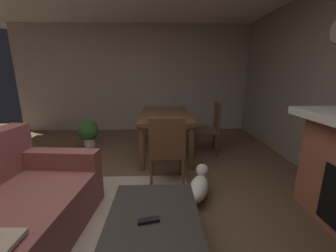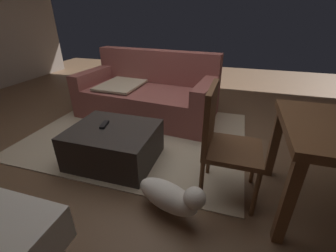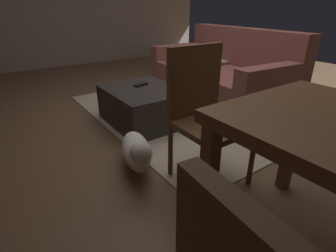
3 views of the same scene
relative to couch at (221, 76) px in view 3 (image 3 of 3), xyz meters
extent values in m
plane|color=brown|center=(0.32, -0.77, -0.31)|extent=(8.98, 8.98, 0.00)
cube|color=tan|center=(0.11, -0.66, -0.31)|extent=(2.60, 2.00, 0.01)
cube|color=#8C4C47|center=(0.00, -0.07, -0.10)|extent=(2.02, 1.15, 0.42)
cube|color=#8C4C47|center=(0.03, 0.32, 0.35)|extent=(1.95, 0.37, 0.48)
cube|color=#8C4C47|center=(0.87, -0.15, 0.21)|extent=(0.27, 0.99, 0.20)
cube|color=#8C4C47|center=(-0.88, 0.01, 0.21)|extent=(0.27, 0.99, 0.20)
cube|color=tan|center=(-0.39, -0.03, 0.14)|extent=(0.59, 0.85, 0.03)
cube|color=#2D2826|center=(0.11, -1.26, -0.12)|extent=(0.84, 0.70, 0.38)
cube|color=black|center=(0.01, -1.23, 0.08)|extent=(0.08, 0.17, 0.02)
cube|color=brown|center=(1.63, -1.03, 0.03)|extent=(0.07, 0.07, 0.68)
cube|color=brown|center=(1.63, -1.77, 0.03)|extent=(0.07, 0.07, 0.68)
cube|color=brown|center=(1.27, -1.40, 0.12)|extent=(0.44, 0.44, 0.04)
cube|color=brown|center=(1.07, -1.39, 0.38)|extent=(0.04, 0.44, 0.48)
cylinder|color=brown|center=(1.47, -1.20, -0.11)|extent=(0.04, 0.04, 0.41)
cylinder|color=brown|center=(1.46, -1.60, -0.11)|extent=(0.04, 0.04, 0.41)
cylinder|color=brown|center=(1.07, -1.19, -0.11)|extent=(0.04, 0.04, 0.41)
cylinder|color=brown|center=(1.06, -1.59, -0.11)|extent=(0.04, 0.04, 0.41)
ellipsoid|color=silver|center=(0.83, -1.75, -0.16)|extent=(0.56, 0.37, 0.21)
sphere|color=silver|center=(1.05, -1.83, -0.04)|extent=(0.16, 0.16, 0.16)
camera|label=1|loc=(-1.30, -1.32, 1.12)|focal=22.29mm
camera|label=2|loc=(1.22, -2.98, 1.09)|focal=24.14mm
camera|label=3|loc=(2.37, -2.54, 0.84)|focal=27.72mm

